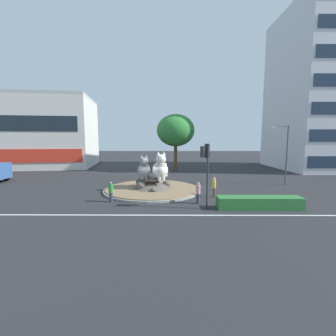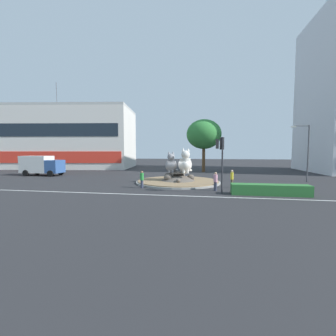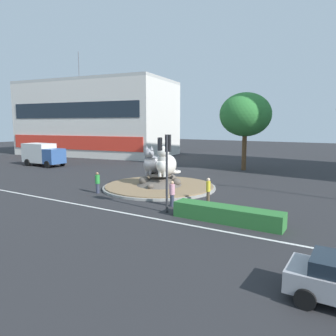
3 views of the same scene
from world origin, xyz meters
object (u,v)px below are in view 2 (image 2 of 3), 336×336
pedestrian_yellow_shirt (232,178)px  pedestrian_pink_shirt (215,181)px  pedestrian_green_shirt (142,179)px  delivery_box_truck (41,165)px  traffic_light_mast (221,152)px  cat_statue_grey (171,165)px  streetlight_arm (306,149)px  broadleaf_tree_behind_island (204,134)px  cat_statue_white (185,164)px  shophouse_block (70,138)px

pedestrian_yellow_shirt → pedestrian_pink_shirt: 2.69m
pedestrian_green_shirt → delivery_box_truck: bearing=-125.2°
traffic_light_mast → delivery_box_truck: traffic_light_mast is taller
cat_statue_grey → streetlight_arm: (15.60, 3.06, 1.82)m
pedestrian_pink_shirt → delivery_box_truck: delivery_box_truck is taller
traffic_light_mast → pedestrian_yellow_shirt: 4.53m
broadleaf_tree_behind_island → cat_statue_white: bearing=-97.3°
pedestrian_yellow_shirt → cat_statue_grey: bearing=-23.3°
pedestrian_pink_shirt → delivery_box_truck: size_ratio=0.28×
broadleaf_tree_behind_island → streetlight_arm: (12.05, -11.31, -2.64)m
streetlight_arm → pedestrian_yellow_shirt: size_ratio=3.76×
shophouse_block → broadleaf_tree_behind_island: 29.88m
traffic_light_mast → delivery_box_truck: bearing=57.4°
traffic_light_mast → streetlight_arm: (10.33, 9.19, 0.37)m
shophouse_block → broadleaf_tree_behind_island: bearing=-19.5°
broadleaf_tree_behind_island → pedestrian_yellow_shirt: (3.03, -17.04, -5.60)m
pedestrian_green_shirt → traffic_light_mast: bearing=67.0°
broadleaf_tree_behind_island → pedestrian_yellow_shirt: bearing=-79.9°
cat_statue_white → shophouse_block: size_ratio=0.10×
traffic_light_mast → shophouse_block: shophouse_block is taller
cat_statue_white → shophouse_block: (-27.41, 20.61, 4.21)m
pedestrian_yellow_shirt → shophouse_block: bearing=-36.7°
cat_statue_grey → pedestrian_green_shirt: bearing=-34.8°
delivery_box_truck → pedestrian_green_shirt: bearing=-25.1°
cat_statue_grey → pedestrian_green_shirt: (-2.28, -4.35, -1.21)m
pedestrian_yellow_shirt → streetlight_arm: bearing=-148.9°
traffic_light_mast → pedestrian_pink_shirt: 3.01m
traffic_light_mast → pedestrian_yellow_shirt: size_ratio=2.72×
cat_statue_grey → delivery_box_truck: 20.83m
traffic_light_mast → pedestrian_green_shirt: bearing=66.2°
cat_statue_white → delivery_box_truck: (-22.05, 4.63, -0.66)m
cat_statue_white → shophouse_block: bearing=-136.5°
broadleaf_tree_behind_island → shophouse_block: bearing=168.6°
traffic_light_mast → streetlight_arm: size_ratio=0.72×
shophouse_block → pedestrian_pink_shirt: size_ratio=16.33×
broadleaf_tree_behind_island → streetlight_arm: bearing=-43.2°
broadleaf_tree_behind_island → delivery_box_truck: broadleaf_tree_behind_island is taller
broadleaf_tree_behind_island → delivery_box_truck: size_ratio=1.50×
pedestrian_pink_shirt → traffic_light_mast: bearing=-165.6°
shophouse_block → pedestrian_yellow_shirt: (32.32, -22.95, -5.49)m
cat_statue_white → traffic_light_mast: bearing=22.3°
cat_statue_grey → shophouse_block: (-25.73, 20.28, 4.35)m
delivery_box_truck → streetlight_arm: bearing=-1.6°
pedestrian_yellow_shirt → pedestrian_green_shirt: size_ratio=1.05×
pedestrian_yellow_shirt → delivery_box_truck: (-26.96, 6.96, 0.62)m
cat_statue_grey → cat_statue_white: (1.67, -0.33, 0.14)m
pedestrian_yellow_shirt → pedestrian_green_shirt: bearing=9.5°
cat_statue_white → streetlight_arm: size_ratio=0.43×
broadleaf_tree_behind_island → pedestrian_green_shirt: size_ratio=5.37×
cat_statue_grey → traffic_light_mast: 8.22m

